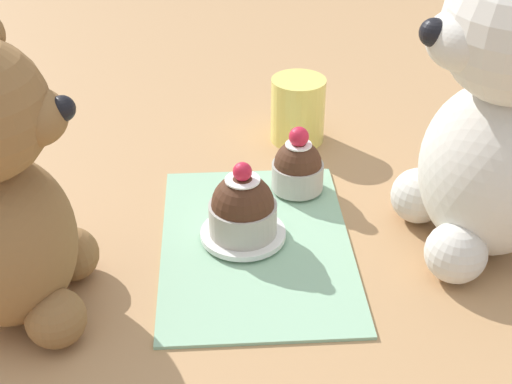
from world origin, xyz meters
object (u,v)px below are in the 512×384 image
Objects in this scene: cupcake_near_cream_bear at (298,167)px; teddy_bear_cream at (499,113)px; teddy_bear_tan at (0,194)px; saucer_plate at (243,233)px; juice_glass at (298,110)px; cupcake_near_tan_bear at (243,209)px.

teddy_bear_cream is at bearing 58.30° from cupcake_near_cream_bear.
teddy_bear_tan is 3.04× the size of saucer_plate.
juice_glass is at bearing -43.05° from teddy_bear_tan.
teddy_bear_cream is 1.16× the size of teddy_bear_tan.
cupcake_near_cream_bear and juice_glass have the same top height.
cupcake_near_tan_bear is at bearing -99.68° from teddy_bear_cream.
cupcake_near_cream_bear is at bearing -56.64° from teddy_bear_tan.
teddy_bear_tan is (0.06, -0.38, -0.02)m from teddy_bear_cream.
teddy_bear_tan is at bearing -66.15° from cupcake_near_tan_bear.
teddy_bear_tan reaches higher than cupcake_near_cream_bear.
cupcake_near_tan_bear is 0.97× the size of juice_glass.
cupcake_near_tan_bear is at bearing 126.87° from saucer_plate.
saucer_plate is at bearing -66.46° from teddy_bear_tan.
teddy_bear_cream reaches higher than cupcake_near_tan_bear.
teddy_bear_cream is 3.84× the size of cupcake_near_tan_bear.
teddy_bear_tan is at bearing -66.15° from saucer_plate.
teddy_bear_tan is 0.36m from juice_glass.
cupcake_near_tan_bear is at bearing -20.21° from juice_glass.
cupcake_near_cream_bear is 0.92× the size of juice_glass.
cupcake_near_cream_bear is 0.10m from saucer_plate.
saucer_plate is at bearing -20.21° from juice_glass.
cupcake_near_tan_bear is 0.20m from juice_glass.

